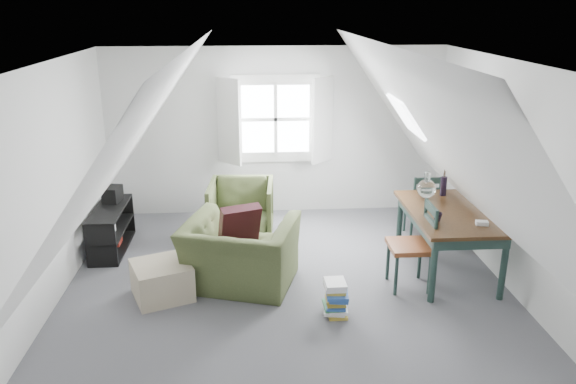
{
  "coord_description": "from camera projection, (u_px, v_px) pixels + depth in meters",
  "views": [
    {
      "loc": [
        -0.38,
        -5.46,
        3.08
      ],
      "look_at": [
        0.04,
        0.6,
        1.03
      ],
      "focal_mm": 35.0,
      "sensor_mm": 36.0,
      "label": 1
    }
  ],
  "objects": [
    {
      "name": "floor",
      "position": [
        288.0,
        298.0,
        6.17
      ],
      "size": [
        5.5,
        5.5,
        0.0
      ],
      "primitive_type": "plane",
      "color": "#515156",
      "rests_on": "ground"
    },
    {
      "name": "ceiling",
      "position": [
        288.0,
        67.0,
        5.37
      ],
      "size": [
        5.5,
        5.5,
        0.0
      ],
      "primitive_type": "plane",
      "rotation": [
        3.14,
        0.0,
        0.0
      ],
      "color": "white",
      "rests_on": "wall_back"
    },
    {
      "name": "wall_back",
      "position": [
        276.0,
        132.0,
        8.37
      ],
      "size": [
        5.0,
        0.0,
        5.0
      ],
      "primitive_type": "plane",
      "rotation": [
        1.57,
        0.0,
        0.0
      ],
      "color": "silver",
      "rests_on": "ground"
    },
    {
      "name": "wall_front",
      "position": [
        322.0,
        344.0,
        3.17
      ],
      "size": [
        5.0,
        0.0,
        5.0
      ],
      "primitive_type": "plane",
      "rotation": [
        -1.57,
        0.0,
        0.0
      ],
      "color": "silver",
      "rests_on": "ground"
    },
    {
      "name": "wall_left",
      "position": [
        39.0,
        196.0,
        5.61
      ],
      "size": [
        0.0,
        5.5,
        5.5
      ],
      "primitive_type": "plane",
      "rotation": [
        1.57,
        0.0,
        1.57
      ],
      "color": "silver",
      "rests_on": "ground"
    },
    {
      "name": "wall_right",
      "position": [
        524.0,
        185.0,
        5.93
      ],
      "size": [
        0.0,
        5.5,
        5.5
      ],
      "primitive_type": "plane",
      "rotation": [
        1.57,
        0.0,
        -1.57
      ],
      "color": "silver",
      "rests_on": "ground"
    },
    {
      "name": "slope_left",
      "position": [
        131.0,
        143.0,
        5.5
      ],
      "size": [
        3.19,
        5.5,
        4.48
      ],
      "primitive_type": "plane",
      "rotation": [
        0.0,
        2.19,
        0.0
      ],
      "color": "white",
      "rests_on": "wall_left"
    },
    {
      "name": "slope_right",
      "position": [
        440.0,
        138.0,
        5.7
      ],
      "size": [
        3.19,
        5.5,
        4.48
      ],
      "primitive_type": "plane",
      "rotation": [
        0.0,
        -2.19,
        0.0
      ],
      "color": "white",
      "rests_on": "wall_right"
    },
    {
      "name": "dormer_window",
      "position": [
        276.0,
        120.0,
        8.23
      ],
      "size": [
        1.71,
        0.35,
        1.3
      ],
      "color": "white",
      "rests_on": "wall_back"
    },
    {
      "name": "skylight",
      "position": [
        406.0,
        116.0,
        6.94
      ],
      "size": [
        0.35,
        0.75,
        0.47
      ],
      "primitive_type": "cube",
      "rotation": [
        0.0,
        0.95,
        0.0
      ],
      "color": "white",
      "rests_on": "slope_right"
    },
    {
      "name": "armchair_near",
      "position": [
        241.0,
        284.0,
        6.46
      ],
      "size": [
        1.45,
        1.35,
        0.78
      ],
      "primitive_type": "imported",
      "rotation": [
        0.0,
        0.0,
        2.84
      ],
      "color": "#3E4925",
      "rests_on": "floor"
    },
    {
      "name": "armchair_far",
      "position": [
        242.0,
        237.0,
        7.78
      ],
      "size": [
        0.92,
        0.94,
        0.8
      ],
      "primitive_type": "imported",
      "rotation": [
        0.0,
        0.0,
        -0.07
      ],
      "color": "#3E4925",
      "rests_on": "floor"
    },
    {
      "name": "throw_pillow",
      "position": [
        240.0,
        224.0,
        6.38
      ],
      "size": [
        0.52,
        0.4,
        0.47
      ],
      "primitive_type": "cube",
      "rotation": [
        0.31,
        0.0,
        0.35
      ],
      "color": "#360E15",
      "rests_on": "armchair_near"
    },
    {
      "name": "ottoman",
      "position": [
        162.0,
        280.0,
        6.14
      ],
      "size": [
        0.76,
        0.76,
        0.39
      ],
      "primitive_type": "cube",
      "rotation": [
        0.0,
        0.0,
        0.38
      ],
      "color": "tan",
      "rests_on": "floor"
    },
    {
      "name": "dining_table",
      "position": [
        449.0,
        219.0,
        6.56
      ],
      "size": [
        0.94,
        1.56,
        0.78
      ],
      "rotation": [
        0.0,
        0.0,
        0.02
      ],
      "color": "#301D0F",
      "rests_on": "floor"
    },
    {
      "name": "demijohn",
      "position": [
        426.0,
        188.0,
        6.9
      ],
      "size": [
        0.23,
        0.23,
        0.33
      ],
      "rotation": [
        0.0,
        0.0,
        -0.16
      ],
      "color": "silver",
      "rests_on": "dining_table"
    },
    {
      "name": "vase_twigs",
      "position": [
        444.0,
        185.0,
        7.01
      ],
      "size": [
        0.08,
        0.09,
        0.6
      ],
      "rotation": [
        0.0,
        0.0,
        0.25
      ],
      "color": "black",
      "rests_on": "dining_table"
    },
    {
      "name": "cup",
      "position": [
        437.0,
        221.0,
        6.23
      ],
      "size": [
        0.12,
        0.12,
        0.1
      ],
      "primitive_type": "imported",
      "rotation": [
        0.0,
        0.0,
        0.19
      ],
      "color": "black",
      "rests_on": "dining_table"
    },
    {
      "name": "paper_box",
      "position": [
        482.0,
        223.0,
        6.11
      ],
      "size": [
        0.14,
        0.11,
        0.04
      ],
      "primitive_type": "cube",
      "rotation": [
        0.0,
        0.0,
        -0.21
      ],
      "color": "white",
      "rests_on": "dining_table"
    },
    {
      "name": "dining_chair_far",
      "position": [
        422.0,
        204.0,
        7.65
      ],
      "size": [
        0.42,
        0.42,
        0.9
      ],
      "rotation": [
        0.0,
        0.0,
        2.95
      ],
      "color": "brown",
      "rests_on": "floor"
    },
    {
      "name": "dining_chair_near",
      "position": [
        413.0,
        245.0,
        6.26
      ],
      "size": [
        0.46,
        0.46,
        0.99
      ],
      "rotation": [
        0.0,
        0.0,
        -1.26
      ],
      "color": "brown",
      "rests_on": "floor"
    },
    {
      "name": "media_shelf",
      "position": [
        111.0,
        232.0,
        7.28
      ],
      "size": [
        0.37,
        1.12,
        0.58
      ],
      "rotation": [
        0.0,
        0.0,
        -0.08
      ],
      "color": "black",
      "rests_on": "floor"
    },
    {
      "name": "electronics_box",
      "position": [
        113.0,
        195.0,
        7.42
      ],
      "size": [
        0.24,
        0.3,
        0.22
      ],
      "primitive_type": "cube",
      "rotation": [
        0.0,
        0.0,
        -0.16
      ],
      "color": "black",
      "rests_on": "media_shelf"
    },
    {
      "name": "magazine_stack",
      "position": [
        336.0,
        298.0,
        5.79
      ],
      "size": [
        0.28,
        0.33,
        0.37
      ],
      "rotation": [
        0.0,
        0.0,
        0.32
      ],
      "color": "#B29933",
      "rests_on": "floor"
    }
  ]
}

